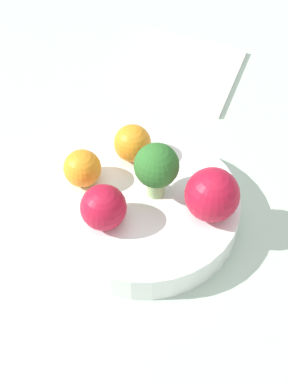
{
  "coord_description": "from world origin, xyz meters",
  "views": [
    {
      "loc": [
        -0.24,
        0.28,
        0.51
      ],
      "look_at": [
        0.0,
        0.0,
        0.07
      ],
      "focal_mm": 50.0,
      "sensor_mm": 36.0,
      "label": 1
    }
  ],
  "objects_px": {
    "orange_front": "(82,168)",
    "napkin": "(182,71)",
    "apple_red": "(103,207)",
    "apple_green": "(212,195)",
    "orange_back": "(132,143)",
    "bowl": "(144,208)",
    "broccoli": "(156,167)"
  },
  "relations": [
    {
      "from": "orange_front",
      "to": "napkin",
      "type": "bearing_deg",
      "value": -76.37
    },
    {
      "from": "apple_red",
      "to": "napkin",
      "type": "distance_m",
      "value": 0.32
    },
    {
      "from": "apple_red",
      "to": "napkin",
      "type": "height_order",
      "value": "apple_red"
    },
    {
      "from": "apple_green",
      "to": "orange_front",
      "type": "relative_size",
      "value": 1.38
    },
    {
      "from": "apple_green",
      "to": "apple_red",
      "type": "bearing_deg",
      "value": 47.29
    },
    {
      "from": "apple_red",
      "to": "orange_back",
      "type": "bearing_deg",
      "value": -65.87
    },
    {
      "from": "bowl",
      "to": "orange_front",
      "type": "distance_m",
      "value": 0.08
    },
    {
      "from": "bowl",
      "to": "apple_green",
      "type": "relative_size",
      "value": 3.67
    },
    {
      "from": "apple_red",
      "to": "orange_back",
      "type": "relative_size",
      "value": 1.12
    },
    {
      "from": "bowl",
      "to": "apple_green",
      "type": "xyz_separation_m",
      "value": [
        -0.07,
        -0.03,
        0.05
      ]
    },
    {
      "from": "apple_red",
      "to": "napkin",
      "type": "bearing_deg",
      "value": -67.33
    },
    {
      "from": "orange_back",
      "to": "napkin",
      "type": "xyz_separation_m",
      "value": [
        0.08,
        -0.2,
        -0.05
      ]
    },
    {
      "from": "orange_front",
      "to": "orange_back",
      "type": "xyz_separation_m",
      "value": [
        -0.02,
        -0.06,
        0.0
      ]
    },
    {
      "from": "orange_back",
      "to": "apple_red",
      "type": "bearing_deg",
      "value": 114.13
    },
    {
      "from": "orange_back",
      "to": "apple_green",
      "type": "bearing_deg",
      "value": 176.22
    },
    {
      "from": "broccoli",
      "to": "orange_front",
      "type": "relative_size",
      "value": 1.63
    },
    {
      "from": "bowl",
      "to": "broccoli",
      "type": "xyz_separation_m",
      "value": [
        -0.01,
        -0.01,
        0.06
      ]
    },
    {
      "from": "apple_red",
      "to": "napkin",
      "type": "relative_size",
      "value": 0.24
    },
    {
      "from": "broccoli",
      "to": "bowl",
      "type": "bearing_deg",
      "value": 70.24
    },
    {
      "from": "napkin",
      "to": "apple_red",
      "type": "bearing_deg",
      "value": 112.67
    },
    {
      "from": "broccoli",
      "to": "napkin",
      "type": "bearing_deg",
      "value": -58.62
    },
    {
      "from": "broccoli",
      "to": "apple_green",
      "type": "height_order",
      "value": "broccoli"
    },
    {
      "from": "broccoli",
      "to": "apple_green",
      "type": "bearing_deg",
      "value": -164.33
    },
    {
      "from": "apple_green",
      "to": "orange_front",
      "type": "distance_m",
      "value": 0.14
    },
    {
      "from": "apple_red",
      "to": "apple_green",
      "type": "bearing_deg",
      "value": -132.71
    },
    {
      "from": "napkin",
      "to": "bowl",
      "type": "bearing_deg",
      "value": 118.9
    },
    {
      "from": "apple_green",
      "to": "orange_front",
      "type": "xyz_separation_m",
      "value": [
        0.13,
        0.06,
        -0.01
      ]
    },
    {
      "from": "apple_red",
      "to": "orange_front",
      "type": "xyz_separation_m",
      "value": [
        0.06,
        -0.03,
        -0.0
      ]
    },
    {
      "from": "apple_red",
      "to": "bowl",
      "type": "bearing_deg",
      "value": -101.41
    },
    {
      "from": "apple_red",
      "to": "napkin",
      "type": "xyz_separation_m",
      "value": [
        0.12,
        -0.29,
        -0.06
      ]
    },
    {
      "from": "napkin",
      "to": "orange_back",
      "type": "bearing_deg",
      "value": 111.99
    },
    {
      "from": "broccoli",
      "to": "apple_red",
      "type": "xyz_separation_m",
      "value": [
        0.02,
        0.07,
        -0.02
      ]
    }
  ]
}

